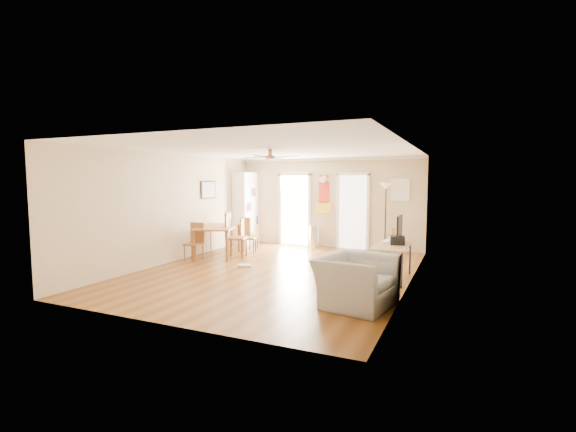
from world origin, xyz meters
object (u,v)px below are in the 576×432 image
at_px(computer_desk, 391,262).
at_px(wastebasket_b, 354,277).
at_px(dining_chair_far, 250,233).
at_px(printer, 397,240).
at_px(trash_can, 314,237).
at_px(wastebasket_a, 343,280).
at_px(bookshelf, 247,208).
at_px(torchiere_lamp, 385,218).
at_px(dining_table, 218,241).
at_px(dining_chair_right_a, 248,236).
at_px(dining_chair_near, 194,242).
at_px(dining_chair_right_b, 236,235).
at_px(armchair, 356,281).

height_order(computer_desk, wastebasket_b, computer_desk).
bearing_deg(dining_chair_far, printer, 174.63).
bearing_deg(trash_can, wastebasket_a, -62.99).
distance_m(bookshelf, computer_desk, 5.68).
distance_m(bookshelf, wastebasket_b, 5.59).
bearing_deg(torchiere_lamp, trash_can, -179.78).
height_order(dining_table, dining_chair_far, dining_chair_far).
distance_m(dining_chair_right_a, dining_chair_near, 1.56).
xyz_separation_m(dining_chair_right_b, trash_can, (1.29, 2.22, -0.25)).
bearing_deg(wastebasket_a, dining_chair_near, 166.87).
height_order(dining_chair_far, torchiere_lamp, torchiere_lamp).
xyz_separation_m(dining_table, torchiere_lamp, (3.87, 2.25, 0.56)).
bearing_deg(dining_chair_near, armchair, -25.35).
height_order(dining_chair_right_a, computer_desk, dining_chair_right_a).
bearing_deg(torchiere_lamp, dining_chair_near, -143.90).
height_order(trash_can, armchair, armchair).
height_order(bookshelf, dining_table, bookshelf).
xyz_separation_m(computer_desk, armchair, (-0.23, -1.90, 0.04)).
bearing_deg(trash_can, bookshelf, -177.22).
distance_m(dining_chair_right_a, dining_chair_right_b, 0.62).
bearing_deg(wastebasket_b, dining_chair_near, 172.06).
height_order(dining_chair_right_b, torchiere_lamp, torchiere_lamp).
relative_size(dining_table, dining_chair_far, 1.72).
bearing_deg(computer_desk, dining_chair_near, -179.19).
bearing_deg(dining_table, printer, -6.54).
bearing_deg(dining_table, armchair, -30.87).
bearing_deg(wastebasket_a, trash_can, 117.01).
xyz_separation_m(dining_chair_right_a, dining_chair_far, (-0.34, 0.68, -0.01)).
bearing_deg(computer_desk, wastebasket_a, -124.50).
bearing_deg(dining_chair_far, dining_chair_right_b, 121.99).
distance_m(dining_chair_right_b, printer, 4.09).
relative_size(printer, wastebasket_b, 1.18).
relative_size(dining_chair_right_a, torchiere_lamp, 0.49).
xyz_separation_m(dining_chair_near, wastebasket_a, (4.05, -0.94, -0.31)).
distance_m(dining_table, trash_can, 2.90).
bearing_deg(wastebasket_a, wastebasket_b, 74.17).
bearing_deg(dining_chair_far, torchiere_lamp, -148.31).
bearing_deg(armchair, torchiere_lamp, 15.34).
xyz_separation_m(torchiere_lamp, wastebasket_a, (-0.04, -3.92, -0.80)).
bearing_deg(dining_chair_far, dining_chair_right_a, 133.67).
xyz_separation_m(dining_table, armchair, (4.30, -2.57, -0.00)).
bearing_deg(dining_table, dining_chair_right_b, 1.83).
xyz_separation_m(bookshelf, armchair, (4.66, -4.70, -0.71)).
bearing_deg(armchair, wastebasket_a, 37.78).
bearing_deg(armchair, wastebasket_b, 26.32).
relative_size(dining_chair_near, trash_can, 1.44).
height_order(bookshelf, dining_chair_right_a, bookshelf).
relative_size(computer_desk, printer, 3.91).
relative_size(dining_chair_right_a, printer, 2.84).
height_order(dining_table, dining_chair_right_b, dining_chair_right_b).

